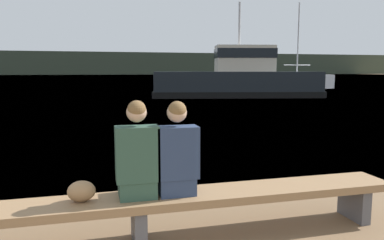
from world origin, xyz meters
TOP-DOWN VIEW (x-y plane):
  - water_surface at (0.00, 124.51)m, footprint 240.00×240.00m
  - far_shoreline at (0.00, 159.48)m, footprint 600.00×12.00m
  - bench_main at (0.32, 3.47)m, footprint 5.65×0.52m
  - person_left at (0.32, 3.47)m, footprint 0.42×0.37m
  - person_right at (0.71, 3.47)m, footprint 0.42×0.37m
  - shopping_bag at (-0.22, 3.50)m, footprint 0.27×0.19m
  - tugboat_red at (9.08, 23.03)m, footprint 11.34×5.38m
  - moored_sailboat at (18.65, 31.51)m, footprint 7.04×3.12m

SIDE VIEW (x-z plane):
  - water_surface at x=0.00m, z-range 0.00..0.00m
  - bench_main at x=0.32m, z-range 0.15..0.62m
  - shopping_bag at x=-0.22m, z-range 0.48..0.68m
  - moored_sailboat at x=18.65m, z-range -3.25..4.62m
  - person_right at x=0.71m, z-range 0.41..1.37m
  - person_left at x=0.32m, z-range 0.41..1.38m
  - tugboat_red at x=9.08m, z-range -1.98..4.10m
  - far_shoreline at x=0.00m, z-range 0.00..9.01m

